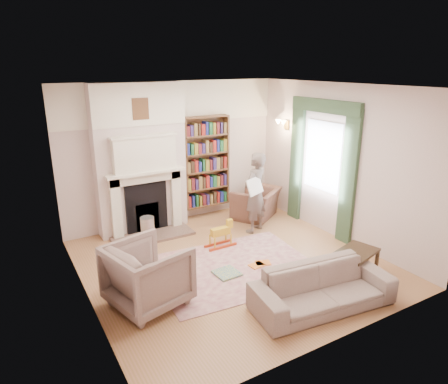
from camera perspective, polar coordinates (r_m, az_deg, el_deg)
floor at (r=6.63m, az=1.10°, el=-10.09°), size 4.50×4.50×0.00m
ceiling at (r=5.86m, az=1.27°, el=14.87°), size 4.50×4.50×0.00m
wall_back at (r=8.04m, az=-7.21°, el=5.49°), size 4.50×0.00×4.50m
wall_front at (r=4.44m, az=16.49°, el=-5.50°), size 4.50×0.00×4.50m
wall_left at (r=5.34m, az=-19.94°, el=-1.88°), size 0.00×4.50×4.50m
wall_right at (r=7.48m, az=16.12°, el=3.98°), size 0.00×4.50×4.50m
fireplace at (r=7.61m, az=-11.81°, el=4.43°), size 1.70×0.58×2.80m
bookcase at (r=8.25m, az=-2.63°, el=4.32°), size 1.00×0.24×1.85m
window at (r=7.73m, az=13.95°, el=4.97°), size 0.02×0.90×1.30m
curtain_left at (r=7.30m, az=17.38°, el=1.89°), size 0.07×0.32×2.40m
curtain_right at (r=8.27m, az=10.31°, el=4.25°), size 0.07×0.32×2.40m
pelmet at (r=7.56m, az=14.23°, el=11.83°), size 0.09×1.70×0.24m
wall_sconce at (r=8.33m, az=7.88°, el=9.39°), size 0.20×0.24×0.24m
rug at (r=6.48m, az=1.43°, el=-10.71°), size 2.66×2.13×0.01m
armchair_reading at (r=8.42m, az=4.62°, el=-1.59°), size 1.25×1.21×0.62m
armchair_left at (r=5.50m, az=-10.82°, el=-11.56°), size 1.16×1.14×0.87m
sofa at (r=5.58m, az=13.90°, el=-13.16°), size 1.98×0.97×0.56m
man_reading at (r=7.56m, az=4.47°, el=-0.11°), size 0.67×0.57×1.56m
newspaper at (r=7.26m, az=4.43°, el=0.84°), size 0.45×0.29×0.29m
coffee_table at (r=6.41m, az=18.16°, el=-9.83°), size 0.79×0.62×0.45m
paraffin_heater at (r=7.20m, az=-10.82°, el=-5.62°), size 0.25×0.25×0.55m
rocking_horse at (r=7.06m, az=-0.51°, el=-6.06°), size 0.56×0.23×0.49m
board_game at (r=6.28m, az=0.40°, el=-11.52°), size 0.38×0.38×0.03m
game_box_lid at (r=6.58m, az=-7.89°, el=-10.14°), size 0.37×0.31×0.05m
comic_annuals at (r=6.57m, az=5.15°, el=-10.21°), size 0.40×0.25×0.02m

